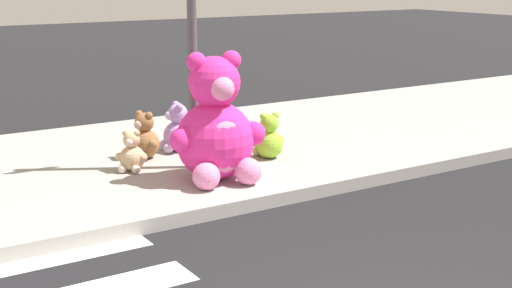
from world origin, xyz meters
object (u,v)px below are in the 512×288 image
(plush_tan, at_px, (132,155))
(sign_pole, at_px, (192,23))
(plush_red, at_px, (229,138))
(plush_lavender, at_px, (177,131))
(plush_pink_large, at_px, (216,129))
(plush_lime, at_px, (269,140))
(plush_brown, at_px, (144,140))

(plush_tan, bearing_deg, sign_pole, -19.08)
(plush_red, bearing_deg, plush_lavender, 135.13)
(plush_red, distance_m, plush_lavender, 0.70)
(sign_pole, height_order, plush_lavender, sign_pole)
(sign_pole, distance_m, plush_lavender, 1.67)
(plush_pink_large, relative_size, plush_lavender, 2.24)
(plush_tan, relative_size, plush_lavender, 0.76)
(sign_pole, height_order, plush_lime, sign_pole)
(plush_brown, bearing_deg, plush_lavender, 14.00)
(sign_pole, xyz_separation_m, plush_pink_large, (-0.03, -0.59, -1.12))
(sign_pole, height_order, plush_tan, sign_pole)
(plush_brown, relative_size, plush_lime, 1.03)
(sign_pole, xyz_separation_m, plush_lime, (0.99, -0.11, -1.47))
(plush_pink_large, bearing_deg, plush_tan, 128.70)
(sign_pole, relative_size, plush_pink_large, 2.23)
(plush_brown, bearing_deg, sign_pole, -63.86)
(plush_tan, xyz_separation_m, plush_lime, (1.69, -0.35, 0.04))
(plush_pink_large, height_order, plush_lime, plush_pink_large)
(plush_brown, distance_m, plush_red, 1.08)
(plush_brown, bearing_deg, plush_lime, -31.19)
(plush_lime, bearing_deg, plush_red, 125.53)
(plush_lavender, bearing_deg, plush_pink_large, -98.35)
(plush_pink_large, xyz_separation_m, plush_lime, (1.02, 0.49, -0.34))
(sign_pole, distance_m, plush_red, 1.67)
(plush_tan, distance_m, plush_lavender, 1.06)
(plush_pink_large, bearing_deg, plush_brown, 103.54)
(plush_lavender, bearing_deg, sign_pole, -102.04)
(sign_pole, relative_size, plush_lime, 5.53)
(plush_tan, distance_m, plush_brown, 0.58)
(plush_lime, bearing_deg, plush_pink_large, -154.51)
(sign_pole, bearing_deg, plush_brown, 116.14)
(plush_red, bearing_deg, plush_tan, -176.13)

